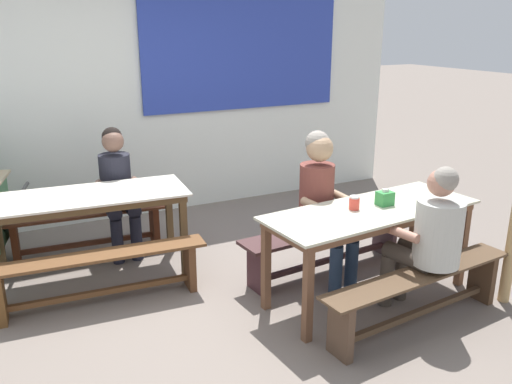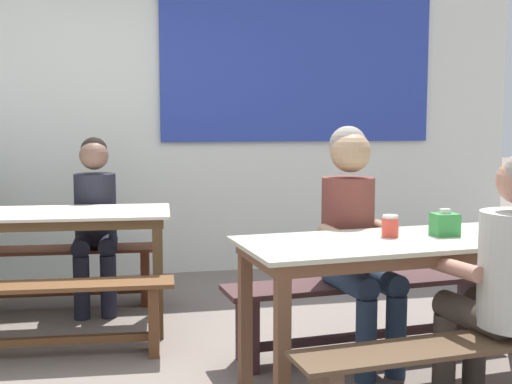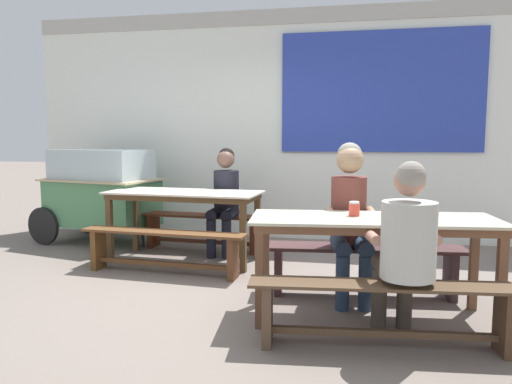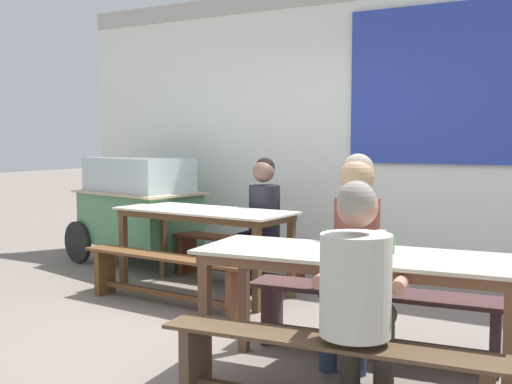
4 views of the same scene
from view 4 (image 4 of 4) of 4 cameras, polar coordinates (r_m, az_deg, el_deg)
The scene contains 14 objects.
ground_plane at distance 4.63m, azimuth -2.64°, elevation -12.93°, with size 40.00×40.00×0.00m, color slate.
backdrop_wall at distance 6.58m, azimuth 9.04°, elevation 6.31°, with size 6.85×0.23×3.03m.
dining_table_far at distance 5.70m, azimuth -4.77°, elevation -2.42°, with size 1.72×0.80×0.78m.
dining_table_near at distance 3.58m, azimuth 9.14°, elevation -6.78°, with size 1.87×0.83×0.78m.
bench_far_back at distance 6.19m, azimuth -1.63°, elevation -5.61°, with size 1.57×0.40×0.44m.
bench_far_front at distance 5.36m, azimuth -8.35°, elevation -7.32°, with size 1.72×0.36×0.44m.
bench_near_back at distance 4.19m, azimuth 10.99°, elevation -10.62°, with size 1.73×0.47×0.44m.
bench_near_front at distance 3.20m, azimuth 6.46°, elevation -15.96°, with size 1.75×0.42×0.44m.
food_cart at distance 7.06m, azimuth -10.80°, elevation -1.08°, with size 1.87×1.17×1.21m.
person_right_near_table at distance 4.05m, azimuth 9.04°, elevation -4.59°, with size 0.45×0.59×1.32m.
person_near_front at distance 3.10m, azimuth 9.39°, elevation -8.72°, with size 0.50×0.60×1.22m.
person_center_facing at distance 5.89m, azimuth 0.44°, elevation -2.08°, with size 0.41×0.54×1.24m.
tissue_box at distance 3.53m, azimuth 11.44°, elevation -4.72°, with size 0.12×0.10×0.14m.
condiment_jar at distance 3.65m, azimuth 7.32°, elevation -4.42°, with size 0.08×0.08×0.11m.
Camera 4 is at (2.33, -3.74, 1.42)m, focal length 43.45 mm.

